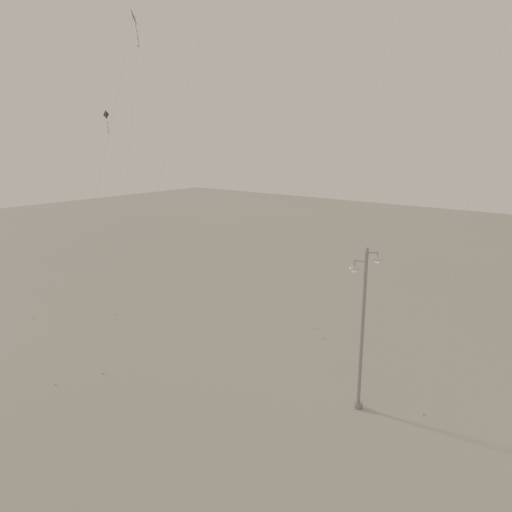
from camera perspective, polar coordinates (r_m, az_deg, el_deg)
The scene contains 7 objects.
ground at distance 28.43m, azimuth -7.54°, elevation -14.72°, with size 160.00×160.00×0.00m, color gray.
street_lamp at distance 25.04m, azimuth 12.08°, elevation -7.74°, with size 1.51×0.87×8.32m.
kite_1 at distance 35.29m, azimuth -5.80°, elevation 24.66°, with size 0.95×13.16×26.86m.
kite_3 at distance 30.03m, azimuth -15.61°, elevation 16.86°, with size 0.61×6.80×20.21m.
kite_4 at distance 30.44m, azimuth 26.18°, elevation 20.58°, with size 0.38×9.84×25.28m.
kite_5 at distance 40.06m, azimuth 15.08°, elevation 23.39°, with size 1.86×9.15×25.92m.
kite_6 at distance 41.10m, azimuth -18.48°, elevation 10.12°, with size 1.59×7.03×15.38m.
Camera 1 is at (18.33, -17.15, 13.35)m, focal length 35.00 mm.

